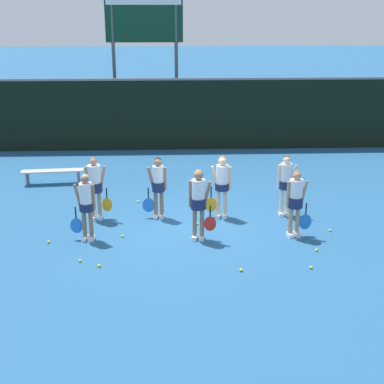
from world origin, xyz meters
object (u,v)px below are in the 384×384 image
(player_3, at_px, (95,183))
(tennis_ball_5, at_px, (241,270))
(player_1, at_px, (199,199))
(tennis_ball_3, at_px, (123,236))
(player_4, at_px, (158,183))
(tennis_ball_4, at_px, (311,267))
(player_5, at_px, (222,182))
(tennis_ball_10, at_px, (197,224))
(bench_courtside, at_px, (53,172))
(player_2, at_px, (296,198))
(tennis_ball_2, at_px, (49,242))
(tennis_ball_0, at_px, (330,230))
(tennis_ball_1, at_px, (291,209))
(tennis_ball_7, at_px, (99,266))
(player_6, at_px, (286,181))
(tennis_ball_8, at_px, (317,250))
(player_0, at_px, (86,203))
(tennis_ball_6, at_px, (138,201))
(tennis_ball_9, at_px, (80,261))
(scoreboard, at_px, (144,32))

(player_3, bearing_deg, tennis_ball_5, -51.89)
(player_1, height_order, tennis_ball_3, player_1)
(player_4, relative_size, tennis_ball_4, 24.40)
(player_5, distance_m, tennis_ball_10, 1.26)
(player_3, height_order, player_5, player_3)
(bench_courtside, bearing_deg, player_2, -38.28)
(tennis_ball_2, distance_m, tennis_ball_5, 4.59)
(tennis_ball_0, height_order, tennis_ball_1, same)
(tennis_ball_4, bearing_deg, tennis_ball_7, 176.50)
(tennis_ball_0, distance_m, tennis_ball_1, 1.64)
(player_3, height_order, player_4, player_3)
(player_5, bearing_deg, player_1, -105.12)
(player_6, height_order, tennis_ball_8, player_6)
(player_4, bearing_deg, player_0, -134.70)
(player_6, height_order, tennis_ball_3, player_6)
(bench_courtside, xyz_separation_m, tennis_ball_6, (2.74, -1.85, -0.35))
(tennis_ball_8, xyz_separation_m, tennis_ball_10, (-2.60, 1.67, 0.00))
(tennis_ball_4, bearing_deg, tennis_ball_8, 67.84)
(tennis_ball_4, height_order, tennis_ball_9, same)
(scoreboard, height_order, player_5, scoreboard)
(player_5, bearing_deg, tennis_ball_10, -130.64)
(tennis_ball_5, bearing_deg, tennis_ball_0, 39.22)
(player_0, bearing_deg, tennis_ball_10, 26.98)
(scoreboard, xyz_separation_m, player_0, (-1.02, -10.13, -3.40))
(tennis_ball_4, xyz_separation_m, tennis_ball_6, (-3.85, 4.24, 0.00))
(player_3, bearing_deg, player_4, -8.12)
(tennis_ball_3, xyz_separation_m, tennis_ball_10, (1.83, 0.70, -0.00))
(tennis_ball_5, relative_size, tennis_ball_8, 1.09)
(tennis_ball_5, height_order, tennis_ball_10, tennis_ball_5)
(tennis_ball_1, bearing_deg, tennis_ball_4, -95.51)
(player_1, bearing_deg, tennis_ball_0, 14.60)
(player_1, distance_m, tennis_ball_1, 3.32)
(player_5, distance_m, tennis_ball_6, 2.71)
(tennis_ball_5, xyz_separation_m, tennis_ball_9, (-3.42, 0.59, -0.00))
(player_2, distance_m, tennis_ball_9, 5.14)
(player_2, bearing_deg, player_1, 174.00)
(scoreboard, distance_m, player_4, 9.43)
(player_1, bearing_deg, tennis_ball_4, -26.60)
(player_0, bearing_deg, tennis_ball_7, -63.40)
(tennis_ball_1, bearing_deg, tennis_ball_0, -66.99)
(scoreboard, xyz_separation_m, player_4, (0.62, -8.77, -3.39))
(player_3, xyz_separation_m, tennis_ball_0, (5.82, -1.10, -0.94))
(player_0, bearing_deg, tennis_ball_5, -17.49)
(player_5, relative_size, tennis_ball_7, 23.71)
(player_1, height_order, tennis_ball_10, player_1)
(player_3, relative_size, tennis_ball_1, 24.94)
(tennis_ball_5, bearing_deg, player_3, 137.31)
(scoreboard, height_order, tennis_ball_8, scoreboard)
(player_5, relative_size, tennis_ball_4, 24.80)
(tennis_ball_2, height_order, tennis_ball_5, tennis_ball_5)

